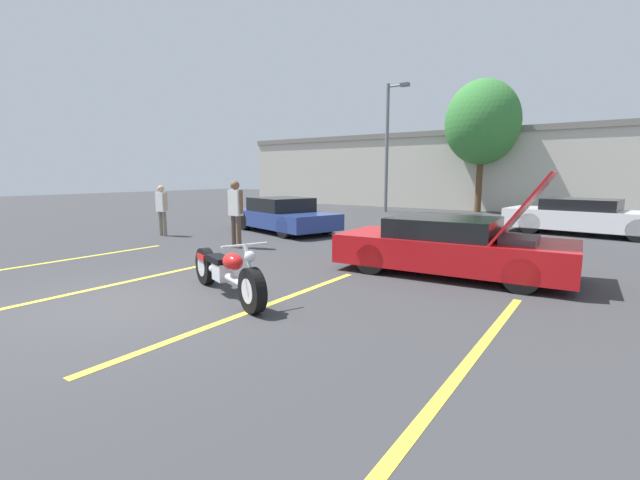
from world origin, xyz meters
TOP-DOWN VIEW (x-y plane):
  - ground_plane at (0.00, 0.00)m, footprint 80.00×80.00m
  - parking_stripe_foreground at (-4.30, 1.11)m, footprint 0.12×5.28m
  - parking_stripe_middle at (-1.26, 1.11)m, footprint 0.12×5.28m
  - parking_stripe_back at (1.79, 1.11)m, footprint 0.12×5.28m
  - parking_stripe_far at (4.83, 1.11)m, footprint 0.12×5.28m
  - far_building at (0.00, 22.62)m, footprint 32.00×4.20m
  - light_pole at (-3.89, 17.23)m, footprint 1.21×0.28m
  - tree_background at (0.06, 19.89)m, footprint 3.72×3.72m
  - motorcycle at (0.94, 1.32)m, footprint 2.48×1.18m
  - show_car_hood_open at (3.43, 4.91)m, footprint 4.43×2.03m
  - parked_car_left_row at (-3.37, 8.00)m, footprint 4.54×3.02m
  - parked_car_right_row at (5.22, 12.97)m, footprint 4.95×2.45m
  - spectator_near_motorcycle at (-5.89, 5.03)m, footprint 0.52×0.21m
  - spectator_by_show_car at (-2.29, 4.73)m, footprint 0.52×0.23m

SIDE VIEW (x-z plane):
  - ground_plane at x=0.00m, z-range 0.00..0.00m
  - parking_stripe_foreground at x=-4.30m, z-range 0.00..0.01m
  - parking_stripe_middle at x=-1.26m, z-range 0.00..0.01m
  - parking_stripe_back at x=1.79m, z-range 0.00..0.01m
  - parking_stripe_far at x=4.83m, z-range 0.00..0.01m
  - motorcycle at x=0.94m, z-range -0.09..0.87m
  - show_car_hood_open at x=3.43m, z-range -0.44..1.55m
  - parked_car_left_row at x=-3.37m, z-range -0.02..1.14m
  - parked_car_right_row at x=5.22m, z-range -0.01..1.16m
  - spectator_near_motorcycle at x=-5.89m, z-range 0.15..1.75m
  - spectator_by_show_car at x=-2.29m, z-range 0.18..1.96m
  - far_building at x=0.00m, z-range 0.14..4.54m
  - light_pole at x=-3.89m, z-range 0.37..6.88m
  - tree_background at x=0.06m, z-range 1.21..7.95m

